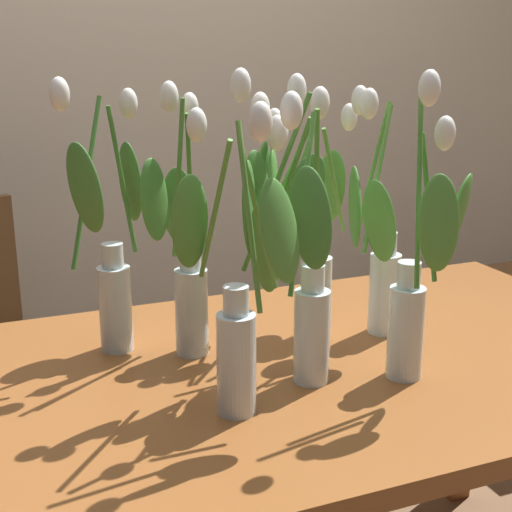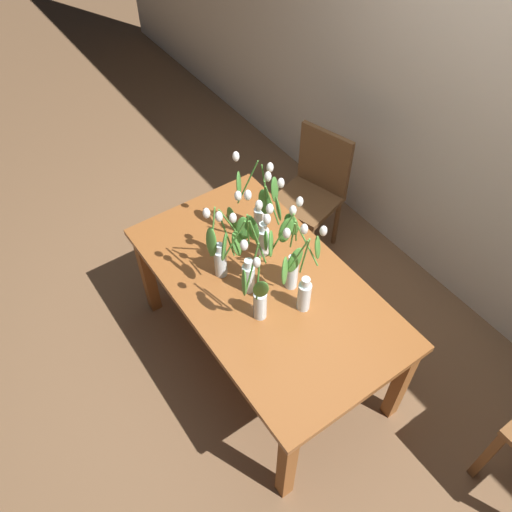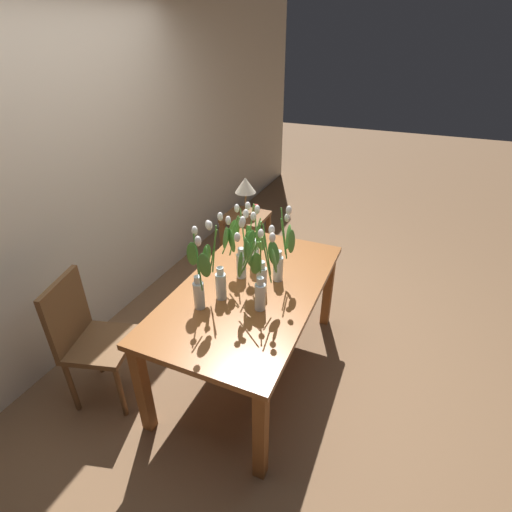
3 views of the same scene
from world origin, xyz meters
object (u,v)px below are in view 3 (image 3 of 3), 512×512
object	(u,v)px
dining_chair	(87,335)
pillar_candle	(256,208)
tulip_vase_4	(259,280)
table_lamp	(245,186)
tulip_vase_3	(255,249)
side_table	(246,225)
dining_table	(250,298)
tulip_vase_5	(258,262)
tulip_vase_2	(199,282)
tulip_vase_1	(282,257)
tulip_vase_6	(238,249)
tulip_vase_0	(217,274)

from	to	relation	value
dining_chair	pillar_candle	world-z (taller)	dining_chair
tulip_vase_4	table_lamp	world-z (taller)	tulip_vase_4
tulip_vase_4	pillar_candle	xyz separation A→B (m)	(1.77, 0.78, -0.36)
tulip_vase_3	side_table	distance (m)	1.48
dining_table	tulip_vase_4	world-z (taller)	tulip_vase_4
tulip_vase_3	dining_table	bearing A→B (deg)	-164.70
tulip_vase_3	tulip_vase_5	bearing A→B (deg)	-152.52
tulip_vase_2	tulip_vase_3	xyz separation A→B (m)	(0.54, -0.13, -0.02)
tulip_vase_3	dining_chair	world-z (taller)	tulip_vase_3
dining_table	tulip_vase_5	bearing A→B (deg)	-119.33
side_table	table_lamp	xyz separation A→B (m)	(0.05, 0.02, 0.42)
dining_chair	pillar_candle	distance (m)	2.24
side_table	dining_table	bearing A→B (deg)	-154.22
table_lamp	side_table	bearing A→B (deg)	-156.88
tulip_vase_4	pillar_candle	bearing A→B (deg)	23.84
tulip_vase_1	tulip_vase_3	bearing A→B (deg)	76.68
tulip_vase_1	tulip_vase_4	distance (m)	0.34
tulip_vase_2	tulip_vase_4	world-z (taller)	tulip_vase_2
tulip_vase_6	tulip_vase_4	bearing A→B (deg)	-134.07
tulip_vase_3	tulip_vase_4	size ratio (longest dim) A/B	1.01
dining_table	tulip_vase_3	distance (m)	0.35
tulip_vase_1	tulip_vase_4	world-z (taller)	tulip_vase_1
tulip_vase_1	side_table	distance (m)	1.63
tulip_vase_4	tulip_vase_5	world-z (taller)	tulip_vase_5
tulip_vase_2	tulip_vase_5	world-z (taller)	tulip_vase_5
side_table	table_lamp	distance (m)	0.43
tulip_vase_1	table_lamp	size ratio (longest dim) A/B	1.45
dining_chair	side_table	xyz separation A→B (m)	(2.09, -0.18, -0.09)
tulip_vase_5	table_lamp	size ratio (longest dim) A/B	1.45
tulip_vase_5	tulip_vase_2	bearing A→B (deg)	136.89
dining_table	tulip_vase_5	size ratio (longest dim) A/B	2.77
dining_table	side_table	xyz separation A→B (m)	(1.46, 0.70, -0.22)
tulip_vase_6	tulip_vase_5	bearing A→B (deg)	-120.37
tulip_vase_4	tulip_vase_5	bearing A→B (deg)	25.08
dining_chair	tulip_vase_0	bearing A→B (deg)	-59.11
dining_chair	tulip_vase_6	bearing A→B (deg)	-47.39
tulip_vase_4	side_table	xyz separation A→B (m)	(1.63, 0.84, -0.51)
dining_table	tulip_vase_0	xyz separation A→B (m)	(-0.19, 0.14, 0.27)
side_table	pillar_candle	xyz separation A→B (m)	(0.14, -0.06, 0.16)
tulip_vase_0	tulip_vase_5	bearing A→B (deg)	-55.97
tulip_vase_3	side_table	xyz separation A→B (m)	(1.24, 0.64, -0.48)
side_table	tulip_vase_5	bearing A→B (deg)	-152.54
tulip_vase_3	dining_chair	bearing A→B (deg)	135.89
side_table	dining_chair	bearing A→B (deg)	175.07
tulip_vase_1	tulip_vase_4	size ratio (longest dim) A/B	1.08
tulip_vase_0	tulip_vase_5	distance (m)	0.27
tulip_vase_1	tulip_vase_5	size ratio (longest dim) A/B	1.00
tulip_vase_3	tulip_vase_0	bearing A→B (deg)	168.45
tulip_vase_2	dining_chair	world-z (taller)	tulip_vase_2
tulip_vase_1	table_lamp	xyz separation A→B (m)	(1.34, 0.88, -0.07)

